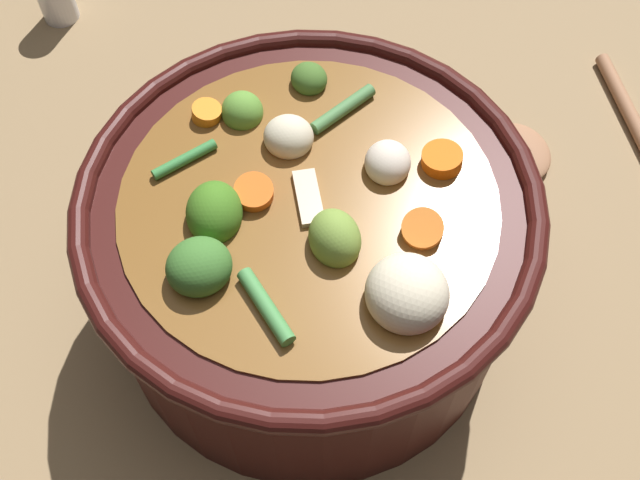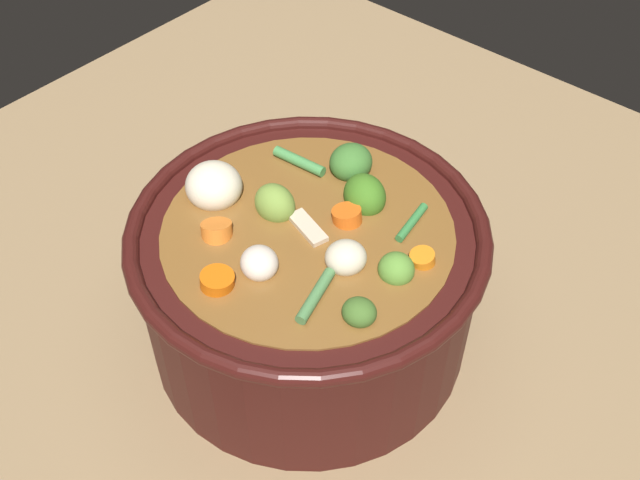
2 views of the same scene
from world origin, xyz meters
TOP-DOWN VIEW (x-y plane):
  - ground_plane at (0.00, 0.00)m, footprint 1.10×1.10m
  - cooking_pot at (-0.00, 0.00)m, footprint 0.31×0.31m
  - wooden_spoon at (0.04, -0.27)m, footprint 0.20×0.18m

SIDE VIEW (x-z plane):
  - ground_plane at x=0.00m, z-range 0.00..0.00m
  - wooden_spoon at x=0.04m, z-range 0.00..0.01m
  - cooking_pot at x=0.00m, z-range -0.01..0.16m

